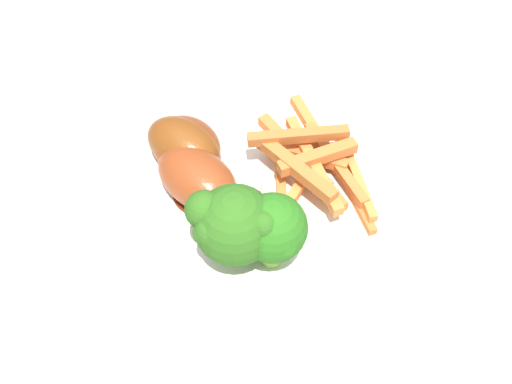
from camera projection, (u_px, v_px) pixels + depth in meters
name	position (u px, v px, depth m)	size (l,w,h in m)	color
dining_table	(277.00, 263.00, 0.66)	(0.95, 0.72, 0.71)	#B7B7BC
dinner_plate	(256.00, 210.00, 0.55)	(0.29, 0.29, 0.01)	white
broccoli_floret_front	(269.00, 231.00, 0.47)	(0.05, 0.06, 0.07)	#8BB849
broccoli_floret_middle	(241.00, 217.00, 0.48)	(0.05, 0.05, 0.07)	#84BD5C
broccoli_floret_back	(231.00, 225.00, 0.47)	(0.06, 0.07, 0.08)	#89A75A
carrot_fries_pile	(311.00, 161.00, 0.55)	(0.16, 0.11, 0.04)	orange
chicken_drumstick_near	(201.00, 182.00, 0.53)	(0.11, 0.12, 0.04)	#63230F
chicken_drumstick_far	(187.00, 148.00, 0.55)	(0.09, 0.11, 0.05)	#52230B
chicken_drumstick_extra	(190.00, 149.00, 0.55)	(0.11, 0.11, 0.04)	#58200C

